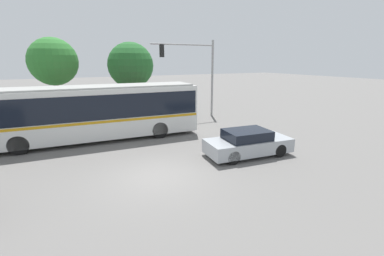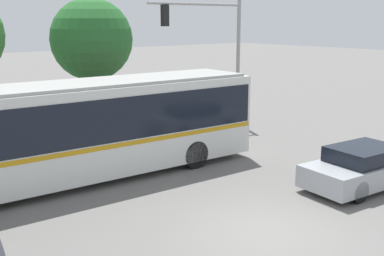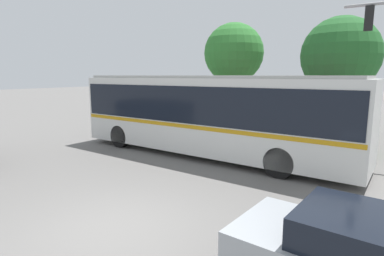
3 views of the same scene
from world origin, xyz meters
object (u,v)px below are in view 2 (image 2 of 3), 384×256
at_px(city_bus, 90,124).
at_px(street_tree_centre, 92,40).
at_px(sedan_foreground, 365,167).
at_px(traffic_light_pole, 217,42).

height_order(city_bus, street_tree_centre, street_tree_centre).
height_order(sedan_foreground, street_tree_centre, street_tree_centre).
distance_m(city_bus, traffic_light_pole, 9.08).
bearing_deg(sedan_foreground, city_bus, 140.82).
xyz_separation_m(sedan_foreground, traffic_light_pole, (2.05, 9.15, 3.50)).
xyz_separation_m(city_bus, traffic_light_pole, (8.28, 2.93, 2.30)).
distance_m(sedan_foreground, street_tree_centre, 13.88).
distance_m(sedan_foreground, traffic_light_pole, 10.01).
bearing_deg(street_tree_centre, sedan_foreground, -79.80).
xyz_separation_m(traffic_light_pole, street_tree_centre, (-4.42, 4.04, 0.10)).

